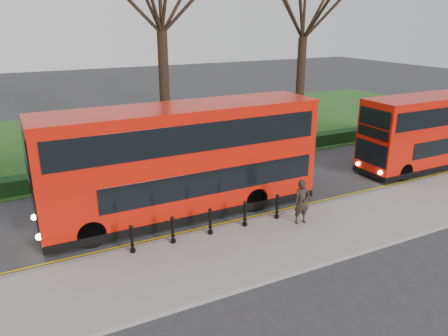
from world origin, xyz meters
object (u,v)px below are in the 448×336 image
pedestrian (302,202)px  bollard_row (210,222)px  bus_rear (439,130)px  bus_lead (183,161)px

pedestrian → bollard_row: bearing=175.0°
bollard_row → bus_rear: bearing=7.6°
bus_lead → bollard_row: bearing=-88.6°
pedestrian → bus_rear: bearing=21.1°
bollard_row → pedestrian: 3.76m
bus_lead → bus_rear: bearing=-1.8°
bus_lead → bus_rear: size_ratio=1.15×
bus_rear → bus_lead: bearing=178.2°
bus_lead → pedestrian: 5.13m
bus_lead → pedestrian: size_ratio=6.45×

